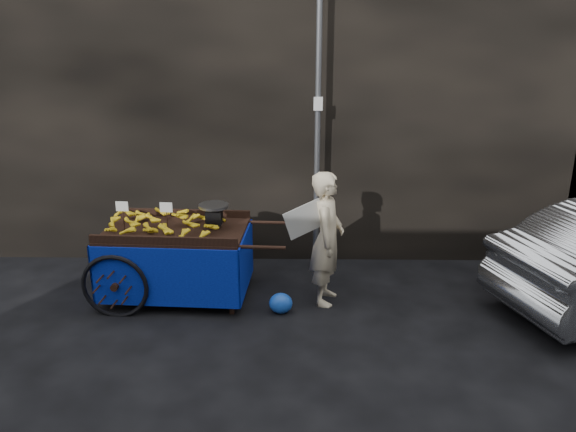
{
  "coord_description": "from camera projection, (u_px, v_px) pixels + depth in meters",
  "views": [
    {
      "loc": [
        0.02,
        -6.33,
        3.36
      ],
      "look_at": [
        -0.09,
        0.5,
        1.07
      ],
      "focal_mm": 35.0,
      "sensor_mm": 36.0,
      "label": 1
    }
  ],
  "objects": [
    {
      "name": "banana_cart",
      "position": [
        171.0,
        236.0,
        7.17
      ],
      "size": [
        2.54,
        1.32,
        1.35
      ],
      "rotation": [
        0.0,
        0.0,
        -0.06
      ],
      "color": "black",
      "rests_on": "ground"
    },
    {
      "name": "street_pole",
      "position": [
        318.0,
        132.0,
        7.66
      ],
      "size": [
        0.12,
        0.1,
        4.0
      ],
      "color": "slate",
      "rests_on": "ground"
    },
    {
      "name": "plastic_bag",
      "position": [
        281.0,
        303.0,
        6.93
      ],
      "size": [
        0.29,
        0.23,
        0.26
      ],
      "primitive_type": "ellipsoid",
      "color": "blue",
      "rests_on": "ground"
    },
    {
      "name": "ground",
      "position": [
        295.0,
        309.0,
        7.08
      ],
      "size": [
        80.0,
        80.0,
        0.0
      ],
      "primitive_type": "plane",
      "color": "black",
      "rests_on": "ground"
    },
    {
      "name": "building_wall",
      "position": [
        321.0,
        86.0,
        8.74
      ],
      "size": [
        13.5,
        2.0,
        5.0
      ],
      "color": "black",
      "rests_on": "ground"
    },
    {
      "name": "vendor",
      "position": [
        327.0,
        238.0,
        7.02
      ],
      "size": [
        0.82,
        0.69,
        1.72
      ],
      "rotation": [
        0.0,
        0.0,
        1.38
      ],
      "color": "beige",
      "rests_on": "ground"
    }
  ]
}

